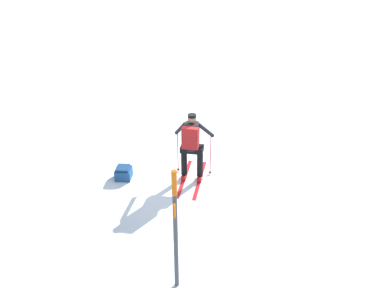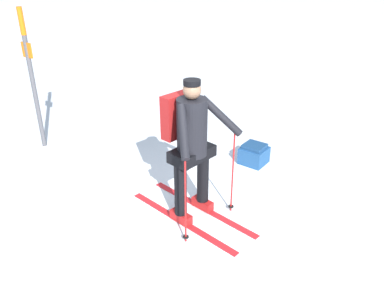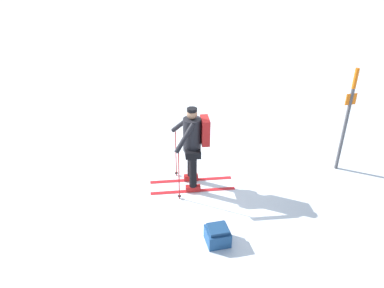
% 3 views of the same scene
% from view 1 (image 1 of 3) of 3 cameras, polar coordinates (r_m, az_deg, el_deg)
% --- Properties ---
extents(ground_plane, '(80.00, 80.00, 0.00)m').
position_cam_1_polar(ground_plane, '(9.45, -0.31, -5.55)').
color(ground_plane, white).
extents(skier, '(1.01, 1.80, 1.78)m').
position_cam_1_polar(skier, '(8.94, -0.03, 0.09)').
color(skier, red).
rests_on(skier, ground_plane).
extents(dropped_backpack, '(0.48, 0.48, 0.33)m').
position_cam_1_polar(dropped_backpack, '(9.61, -10.38, -4.34)').
color(dropped_backpack, navy).
rests_on(dropped_backpack, ground_plane).
extents(trail_marker, '(0.09, 0.24, 2.34)m').
position_cam_1_polar(trail_marker, '(6.00, -2.56, -11.87)').
color(trail_marker, '#4C4C51').
rests_on(trail_marker, ground_plane).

